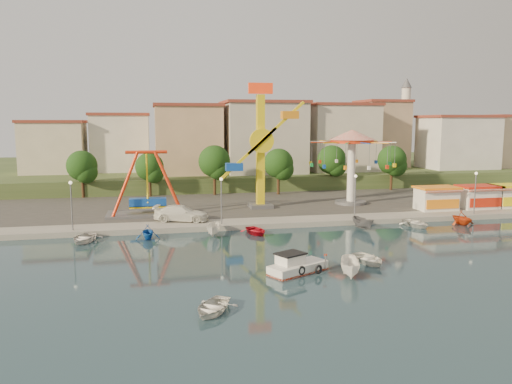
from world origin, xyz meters
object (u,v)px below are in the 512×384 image
object	(u,v)px
pirate_ship_ride	(147,185)
cabin_motorboat	(296,267)
rowboat_a	(368,259)
van	(181,213)
skiff	(351,268)
kamikaze_tower	(264,149)
wave_swinger	(352,150)

from	to	relation	value
pirate_ship_ride	cabin_motorboat	xyz separation A→B (m)	(11.86, -24.97, -3.92)
pirate_ship_ride	cabin_motorboat	bearing A→B (deg)	-64.59
rowboat_a	van	bearing A→B (deg)	118.49
cabin_motorboat	skiff	size ratio (longest dim) A/B	1.38
kamikaze_tower	cabin_motorboat	bearing A→B (deg)	-96.98
wave_swinger	rowboat_a	world-z (taller)	wave_swinger
kamikaze_tower	cabin_motorboat	distance (m)	28.48
pirate_ship_ride	skiff	distance (m)	31.39
wave_swinger	rowboat_a	xyz separation A→B (m)	(-9.25, -26.62, -7.80)
skiff	van	bearing A→B (deg)	136.69
pirate_ship_ride	cabin_motorboat	distance (m)	27.92
kamikaze_tower	van	size ratio (longest dim) A/B	2.61
kamikaze_tower	skiff	bearing A→B (deg)	-88.98
wave_swinger	skiff	world-z (taller)	wave_swinger
cabin_motorboat	rowboat_a	world-z (taller)	cabin_motorboat
wave_swinger	skiff	distance (m)	33.11
kamikaze_tower	van	bearing A→B (deg)	-148.46
rowboat_a	pirate_ship_ride	bearing A→B (deg)	118.61
wave_swinger	kamikaze_tower	bearing A→B (deg)	-176.60
wave_swinger	van	distance (m)	26.14
cabin_motorboat	rowboat_a	size ratio (longest dim) A/B	1.42
kamikaze_tower	pirate_ship_ride	bearing A→B (deg)	-171.87
pirate_ship_ride	wave_swinger	xyz separation A→B (m)	(27.91, 2.93, 3.80)
wave_swinger	cabin_motorboat	distance (m)	33.09
pirate_ship_ride	kamikaze_tower	xyz separation A→B (m)	(15.18, 2.17, 4.04)
pirate_ship_ride	van	bearing A→B (deg)	-51.30
kamikaze_tower	wave_swinger	xyz separation A→B (m)	(12.72, 0.76, -0.24)
kamikaze_tower	rowboat_a	bearing A→B (deg)	-82.34
kamikaze_tower	wave_swinger	bearing A→B (deg)	3.40
pirate_ship_ride	van	distance (m)	6.78
skiff	cabin_motorboat	bearing A→B (deg)	171.40
rowboat_a	skiff	world-z (taller)	skiff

